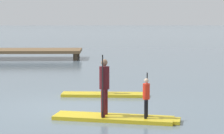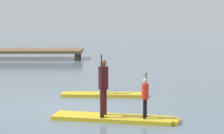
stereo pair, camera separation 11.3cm
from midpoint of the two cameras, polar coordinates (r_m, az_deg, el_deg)
ground_plane at (r=13.04m, az=-6.40°, el=-5.45°), size 240.00×240.00×0.00m
paddleboard_near at (r=14.90m, az=-1.19°, el=-3.68°), size 3.03×0.83×0.10m
paddler_child_solo at (r=14.78m, az=-1.21°, el=-1.28°), size 0.19×0.38×1.05m
paddleboard_far at (r=11.51m, az=0.24°, el=-6.80°), size 3.43×1.44×0.10m
paddler_adult at (r=11.38m, az=-1.31°, el=-2.22°), size 0.32×0.48×1.66m
paddler_child_front at (r=11.26m, az=4.29°, el=-3.82°), size 0.22×0.37×1.17m
floating_dock at (r=28.68m, az=-14.19°, el=2.08°), size 9.91×2.82×0.62m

